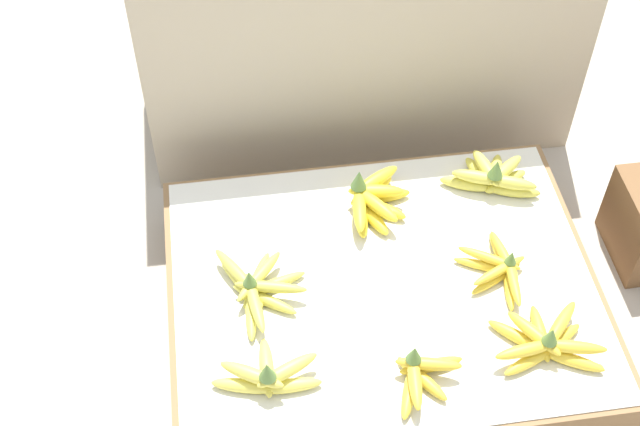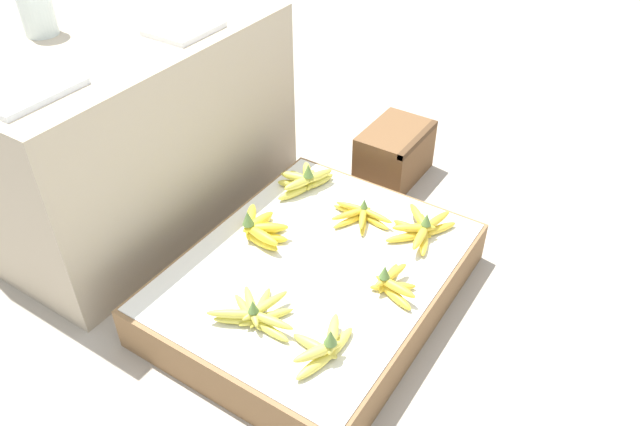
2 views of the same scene
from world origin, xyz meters
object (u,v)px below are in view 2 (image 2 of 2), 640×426
Objects in this scene: banana_bunch_middle_midright at (360,215)px; banana_bunch_back_midleft at (260,229)px; banana_bunch_front_midleft at (392,283)px; banana_bunch_middle_left at (256,314)px; glass_jar at (37,11)px; banana_bunch_front_left at (325,347)px; foam_tray_white at (184,28)px; banana_bunch_back_midright at (305,180)px; wooden_crate at (395,153)px; banana_bunch_front_midright at (422,229)px.

banana_bunch_middle_midright is 0.34m from banana_bunch_back_midleft.
banana_bunch_front_midleft is at bearing -88.33° from banana_bunch_back_midleft.
glass_jar is (0.24, 1.01, 0.58)m from banana_bunch_middle_left.
banana_bunch_front_left reaches higher than banana_bunch_front_midleft.
foam_tray_white is (0.21, 0.43, 0.50)m from banana_bunch_back_midleft.
banana_bunch_back_midleft is at bearing 91.67° from banana_bunch_front_midleft.
banana_bunch_middle_left is 1.02× the size of banana_bunch_back_midright.
wooden_crate is 1.46× the size of foam_tray_white.
banana_bunch_back_midleft is at bearing 123.46° from banana_bunch_front_midright.
glass_jar reaches higher than banana_bunch_back_midright.
banana_bunch_front_left is 1.12m from foam_tray_white.
banana_bunch_front_midleft is 0.28m from banana_bunch_front_midright.
glass_jar reaches higher than banana_bunch_back_midleft.
banana_bunch_front_midright reaches higher than banana_bunch_middle_midright.
wooden_crate is 0.83m from banana_bunch_front_midleft.
banana_bunch_front_left is at bearing -159.31° from banana_bunch_middle_midright.
banana_bunch_middle_midright is 1.22m from glass_jar.
banana_bunch_front_left is 1.38m from glass_jar.
banana_bunch_front_left is 0.23m from banana_bunch_middle_left.
glass_jar is at bearing 76.62° from banana_bunch_middle_left.
banana_bunch_middle_left is at bearing -128.22° from foam_tray_white.
banana_bunch_back_midleft reaches higher than banana_bunch_middle_midright.
banana_bunch_front_left is at bearing -120.11° from foam_tray_white.
foam_tray_white is at bearing 135.22° from wooden_crate.
banana_bunch_front_midleft is at bearing -172.57° from banana_bunch_front_midright.
banana_bunch_middle_midright is (-0.50, -0.13, 0.07)m from wooden_crate.
banana_bunch_middle_left is at bearing 158.83° from banana_bunch_front_midright.
glass_jar reaches higher than banana_bunch_middle_left.
banana_bunch_front_left is at bearing 179.94° from banana_bunch_front_midright.
banana_bunch_middle_left is 1.20× the size of banana_bunch_back_midleft.
banana_bunch_front_left reaches higher than banana_bunch_middle_left.
wooden_crate is 0.57m from banana_bunch_front_midright.
glass_jar is (-0.36, 0.76, 0.57)m from banana_bunch_back_midright.
banana_bunch_back_midright is 1.13× the size of foam_tray_white.
banana_bunch_middle_left is (-0.58, 0.23, -0.00)m from banana_bunch_front_midright.
wooden_crate is at bearing 17.65° from banana_bunch_front_left.
banana_bunch_back_midleft is (-0.01, 0.47, 0.00)m from banana_bunch_front_midleft.
foam_tray_white is at bearing 103.42° from banana_bunch_back_midright.
wooden_crate is 1.52× the size of banana_bunch_back_midleft.
banana_bunch_middle_midright is at bearing 45.76° from banana_bunch_front_midleft.
foam_tray_white is (-0.08, 0.87, 0.51)m from banana_bunch_front_midright.
banana_bunch_middle_midright is 1.11× the size of banana_bunch_back_midleft.
banana_bunch_middle_midright is 0.84m from foam_tray_white.
banana_bunch_back_midleft is (0.30, 0.21, 0.01)m from banana_bunch_middle_left.
banana_bunch_back_midright is at bearing 21.92° from banana_bunch_middle_left.
foam_tray_white reaches higher than banana_bunch_front_left.
banana_bunch_front_midright is at bearing -21.17° from banana_bunch_middle_left.
wooden_crate is at bearing 14.23° from banana_bunch_middle_midright.
banana_bunch_back_midleft is 0.85× the size of banana_bunch_back_midright.
banana_bunch_back_midright reaches higher than banana_bunch_front_left.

